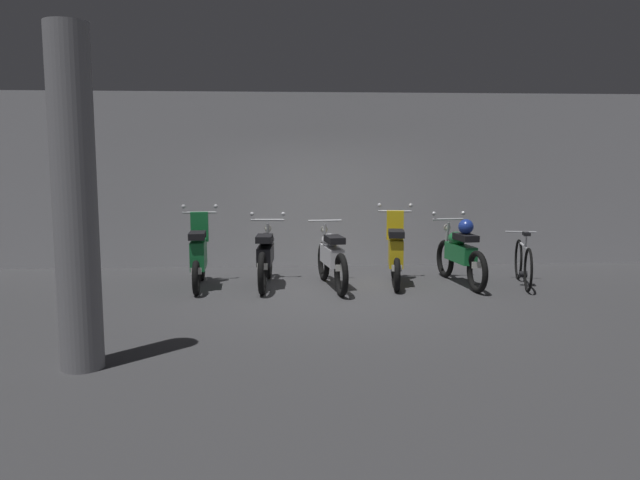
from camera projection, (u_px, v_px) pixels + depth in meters
ground_plane at (335, 296)px, 9.25m from camera, size 80.00×80.00×0.00m
back_wall at (323, 180)px, 11.82m from camera, size 16.00×0.30×3.26m
motorbike_slot_0 at (199, 254)px, 9.81m from camera, size 0.59×1.68×1.29m
motorbike_slot_1 at (266, 256)px, 9.92m from camera, size 0.59×1.95×1.15m
motorbike_slot_2 at (332, 257)px, 9.79m from camera, size 0.56×1.94×1.03m
motorbike_slot_3 at (395, 252)px, 10.06m from camera, size 0.59×1.68×1.29m
motorbike_slot_4 at (460, 252)px, 10.03m from camera, size 0.59×1.95×1.15m
bicycle at (523, 263)px, 9.99m from camera, size 0.56×1.69×0.89m
support_pillar at (75, 201)px, 5.83m from camera, size 0.41×0.41×3.26m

